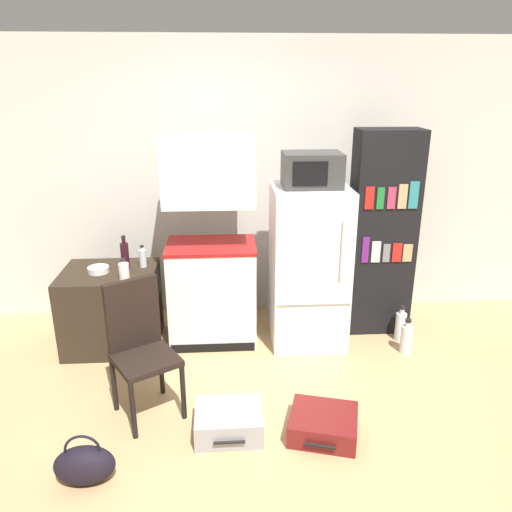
{
  "coord_description": "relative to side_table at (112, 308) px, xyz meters",
  "views": [
    {
      "loc": [
        -0.23,
        -2.8,
        2.27
      ],
      "look_at": [
        0.0,
        0.85,
        0.96
      ],
      "focal_mm": 35.0,
      "sensor_mm": 36.0,
      "label": 1
    }
  ],
  "objects": [
    {
      "name": "ground_plane",
      "position": [
        1.25,
        -1.27,
        -0.35
      ],
      "size": [
        24.0,
        24.0,
        0.0
      ],
      "primitive_type": "plane",
      "color": "tan"
    },
    {
      "name": "bookshelf",
      "position": [
        2.43,
        0.17,
        0.58
      ],
      "size": [
        0.57,
        0.33,
        1.87
      ],
      "color": "black",
      "rests_on": "ground_plane"
    },
    {
      "name": "wall_back",
      "position": [
        1.45,
        0.73,
        0.97
      ],
      "size": [
        6.4,
        0.1,
        2.64
      ],
      "color": "beige",
      "rests_on": "ground_plane"
    },
    {
      "name": "side_table",
      "position": [
        0.0,
        0.0,
        0.0
      ],
      "size": [
        0.8,
        0.66,
        0.7
      ],
      "color": "#2D2319",
      "rests_on": "ground_plane"
    },
    {
      "name": "handbag",
      "position": [
        0.16,
        -1.66,
        -0.23
      ],
      "size": [
        0.36,
        0.2,
        0.33
      ],
      "color": "black",
      "rests_on": "ground_plane"
    },
    {
      "name": "water_bottle_middle",
      "position": [
        2.57,
        -0.32,
        -0.22
      ],
      "size": [
        0.1,
        0.1,
        0.32
      ],
      "color": "silver",
      "rests_on": "ground_plane"
    },
    {
      "name": "suitcase_large_flat",
      "position": [
        1.65,
        -1.33,
        -0.27
      ],
      "size": [
        0.53,
        0.49,
        0.16
      ],
      "rotation": [
        0.0,
        0.0,
        -0.27
      ],
      "color": "maroon",
      "rests_on": "ground_plane"
    },
    {
      "name": "kitchen_hutch",
      "position": [
        0.89,
        0.06,
        0.49
      ],
      "size": [
        0.78,
        0.55,
        1.85
      ],
      "color": "white",
      "rests_on": "ground_plane"
    },
    {
      "name": "microwave",
      "position": [
        1.74,
        0.01,
        1.2
      ],
      "size": [
        0.48,
        0.37,
        0.29
      ],
      "color": "#333333",
      "rests_on": "refrigerator"
    },
    {
      "name": "refrigerator",
      "position": [
        1.74,
        0.01,
        0.35
      ],
      "size": [
        0.65,
        0.67,
        1.41
      ],
      "color": "white",
      "rests_on": "ground_plane"
    },
    {
      "name": "bowl",
      "position": [
        -0.07,
        -0.02,
        0.38
      ],
      "size": [
        0.18,
        0.18,
        0.05
      ],
      "color": "silver",
      "rests_on": "side_table"
    },
    {
      "name": "water_bottle_front",
      "position": [
        2.59,
        -0.1,
        -0.21
      ],
      "size": [
        0.1,
        0.1,
        0.34
      ],
      "color": "silver",
      "rests_on": "ground_plane"
    },
    {
      "name": "bottle_wine_dark",
      "position": [
        0.15,
        0.05,
        0.48
      ],
      "size": [
        0.07,
        0.07,
        0.3
      ],
      "color": "black",
      "rests_on": "side_table"
    },
    {
      "name": "suitcase_small_flat",
      "position": [
        1.01,
        -1.28,
        -0.26
      ],
      "size": [
        0.45,
        0.4,
        0.18
      ],
      "rotation": [
        0.0,
        0.0,
        0.01
      ],
      "color": "#99999E",
      "rests_on": "ground_plane"
    },
    {
      "name": "bottle_clear_short",
      "position": [
        0.29,
        0.09,
        0.44
      ],
      "size": [
        0.06,
        0.06,
        0.2
      ],
      "color": "silver",
      "rests_on": "side_table"
    },
    {
      "name": "bottle_milk_white",
      "position": [
        0.18,
        -0.19,
        0.42
      ],
      "size": [
        0.09,
        0.09,
        0.17
      ],
      "color": "white",
      "rests_on": "side_table"
    },
    {
      "name": "chair",
      "position": [
        0.4,
        -0.95,
        0.21
      ],
      "size": [
        0.55,
        0.55,
        0.98
      ],
      "rotation": [
        0.0,
        0.0,
        0.54
      ],
      "color": "black",
      "rests_on": "ground_plane"
    }
  ]
}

